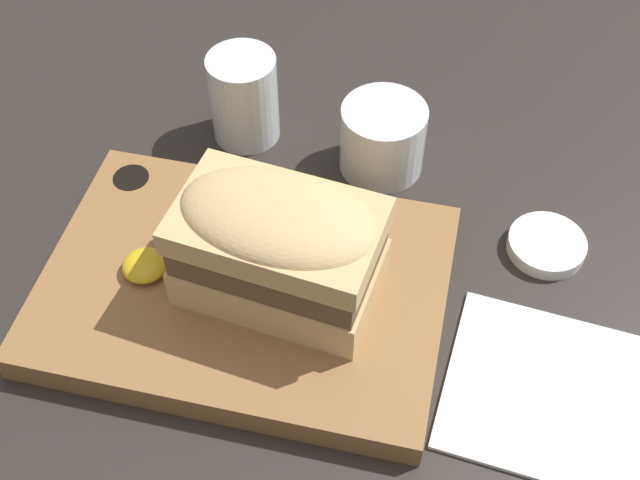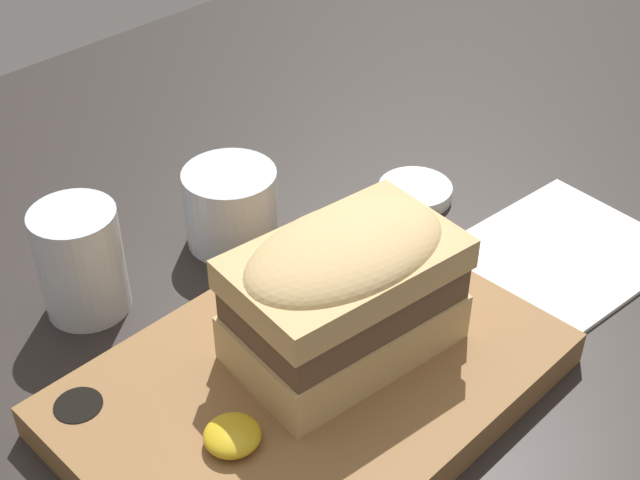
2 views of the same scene
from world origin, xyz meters
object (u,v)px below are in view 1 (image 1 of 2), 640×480
object	(u,v)px
water_glass	(244,103)
napkin	(562,396)
wine_glass	(382,140)
condiment_dish	(546,245)
sandwich	(278,245)
serving_board	(245,285)

from	to	relation	value
water_glass	napkin	distance (cm)	39.68
wine_glass	condiment_dish	bearing A→B (deg)	-24.09
napkin	condiment_dish	xyz separation A→B (cm)	(-2.00, 14.51, 0.46)
sandwich	water_glass	world-z (taller)	sandwich
serving_board	water_glass	distance (cm)	20.14
sandwich	water_glass	size ratio (longest dim) A/B	1.81
wine_glass	condiment_dish	xyz separation A→B (cm)	(16.12, -7.21, -2.63)
condiment_dish	wine_glass	bearing A→B (deg)	155.91
sandwich	condiment_dish	xyz separation A→B (cm)	(21.27, 11.05, -7.59)
sandwich	condiment_dish	world-z (taller)	sandwich
napkin	sandwich	bearing A→B (deg)	171.54
serving_board	sandwich	xyz separation A→B (cm)	(3.26, -0.50, 6.86)
wine_glass	serving_board	bearing A→B (deg)	-115.34
serving_board	condiment_dish	size ratio (longest dim) A/B	4.81
wine_glass	napkin	world-z (taller)	wine_glass
water_glass	condiment_dish	size ratio (longest dim) A/B	1.33
serving_board	condiment_dish	xyz separation A→B (cm)	(24.53, 10.55, -0.73)
serving_board	wine_glass	world-z (taller)	wine_glass
napkin	condiment_dish	size ratio (longest dim) A/B	2.79
water_glass	condiment_dish	xyz separation A→B (cm)	(30.00, -8.65, -3.30)
sandwich	wine_glass	world-z (taller)	sandwich
napkin	water_glass	bearing A→B (deg)	144.10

